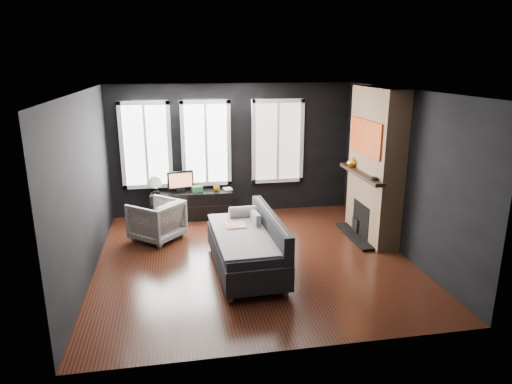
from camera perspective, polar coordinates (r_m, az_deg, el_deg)
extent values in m
plane|color=black|center=(7.56, -0.35, -8.33)|extent=(5.00, 5.00, 0.00)
plane|color=white|center=(6.90, -0.39, 12.55)|extent=(5.00, 5.00, 0.00)
cube|color=black|center=(9.53, -2.94, 5.30)|extent=(5.00, 0.02, 2.70)
cube|color=black|center=(7.14, -20.54, 0.64)|extent=(0.02, 5.00, 2.70)
cube|color=black|center=(7.92, 17.77, 2.34)|extent=(0.02, 5.00, 2.70)
cube|color=gray|center=(7.27, -0.03, -3.87)|extent=(0.11, 0.34, 0.34)
imported|color=silver|center=(8.40, -12.33, -3.24)|extent=(1.06, 1.07, 0.80)
imported|color=orange|center=(9.34, -4.96, 0.52)|extent=(0.15, 0.13, 0.13)
imported|color=#9D977C|center=(9.41, -4.08, 0.99)|extent=(0.17, 0.04, 0.23)
cube|color=#347B47|center=(9.34, -7.36, 0.39)|extent=(0.23, 0.18, 0.11)
imported|color=gold|center=(8.66, 11.93, 3.72)|extent=(0.19, 0.20, 0.19)
cylinder|color=black|center=(7.79, 14.61, 1.62)|extent=(0.17, 0.17, 0.04)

